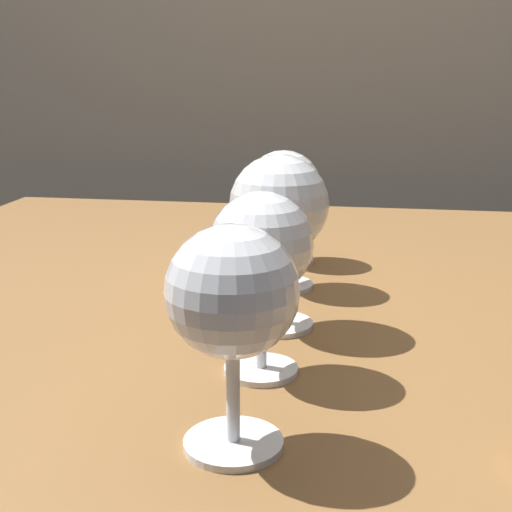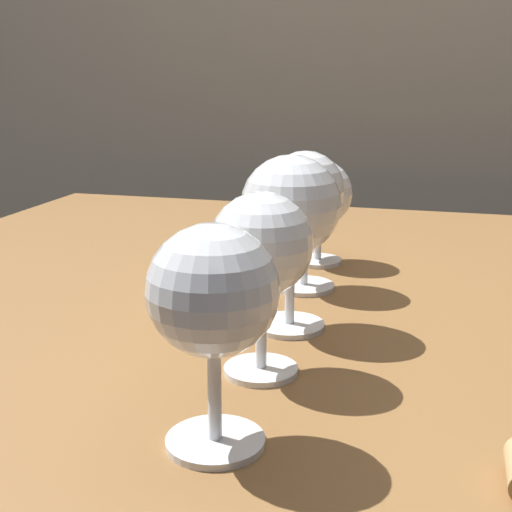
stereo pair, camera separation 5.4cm
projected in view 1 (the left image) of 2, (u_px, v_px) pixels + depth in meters
dining_table at (292, 370)px, 0.81m from camera, size 1.11×0.94×0.76m
wine_glass_merlot at (226, 298)px, 0.43m from camera, size 0.08×0.08×0.15m
wine_glass_cabernet at (256, 248)px, 0.54m from camera, size 0.08×0.08×0.15m
wine_glass_amber at (275, 209)px, 0.63m from camera, size 0.09×0.09×0.16m
wine_glass_empty at (283, 194)px, 0.75m from camera, size 0.08×0.08×0.15m
wine_glass_white at (291, 195)px, 0.86m from camera, size 0.08×0.08×0.13m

